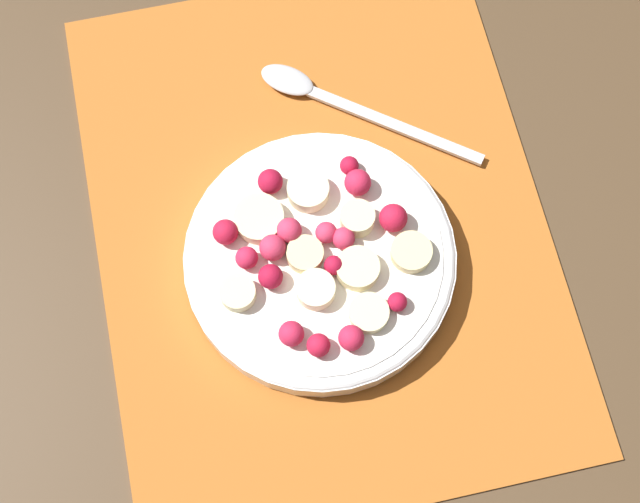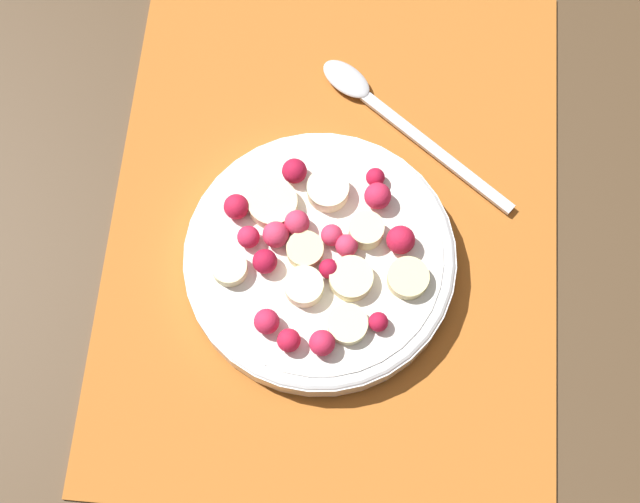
% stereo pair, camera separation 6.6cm
% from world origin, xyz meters
% --- Properties ---
extents(ground_plane, '(3.00, 3.00, 0.00)m').
position_xyz_m(ground_plane, '(0.00, 0.00, 0.00)').
color(ground_plane, '#4C3823').
extents(placemat, '(0.45, 0.35, 0.01)m').
position_xyz_m(placemat, '(0.00, 0.00, 0.00)').
color(placemat, '#B26023').
rests_on(placemat, ground_plane).
extents(fruit_bowl, '(0.21, 0.21, 0.05)m').
position_xyz_m(fruit_bowl, '(0.04, -0.01, 0.02)').
color(fruit_bowl, white).
rests_on(fruit_bowl, placemat).
extents(spoon, '(0.13, 0.17, 0.01)m').
position_xyz_m(spoon, '(-0.10, 0.03, 0.01)').
color(spoon, silver).
rests_on(spoon, placemat).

